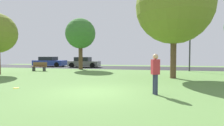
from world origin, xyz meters
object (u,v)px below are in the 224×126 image
Objects in this scene: parked_car_blue at (49,62)px; street_lamp_post at (190,49)px; birch_tree_lone at (80,34)px; parked_car_grey at (84,63)px; oak_tree_right at (174,6)px; frisbee_disc at (16,88)px; park_bench at (39,66)px; person_catcher at (155,72)px.

parked_car_blue is 18.55m from street_lamp_post.
birch_tree_lone is 8.24m from parked_car_blue.
parked_car_blue is 5.48m from parked_car_grey.
oak_tree_right is 1.93× the size of parked_car_grey.
street_lamp_post is (12.58, -3.43, 1.63)m from parked_car_grey.
frisbee_disc is 0.07× the size of parked_car_grey.
birch_tree_lone is at bearing -138.96° from park_bench.
person_catcher is at bearing 141.39° from park_bench.
birch_tree_lone reaches higher than frisbee_disc.
oak_tree_right is at bearing 165.62° from park_bench.
street_lamp_post is (2.20, 6.20, -2.87)m from oak_tree_right.
oak_tree_right is 19.38m from parked_car_blue.
birch_tree_lone reaches higher than street_lamp_post.
oak_tree_right is at bearing -109.57° from street_lamp_post.
oak_tree_right is 14.07m from park_bench.
parked_car_blue is at bearing 147.07° from oak_tree_right.
person_catcher is (8.18, -12.15, -3.09)m from birch_tree_lone.
frisbee_disc is 17.95m from parked_car_blue.
birch_tree_lone is at bearing -32.47° from parked_car_blue.
person_catcher is 0.38× the size of parked_car_blue.
person_catcher reaches higher than frisbee_disc.
birch_tree_lone is at bearing 179.87° from street_lamp_post.
parked_car_blue is 2.80× the size of park_bench.
oak_tree_right reaches higher than parked_car_blue.
park_bench is (-3.36, -2.93, -3.58)m from birch_tree_lone.
person_catcher is at bearing -59.76° from parked_car_grey.
birch_tree_lone is 14.97m from person_catcher.
person_catcher reaches higher than parked_car_blue.
street_lamp_post is (3.52, 12.12, 1.30)m from person_catcher.
parked_car_grey is at bearing 164.75° from street_lamp_post.
street_lamp_post reaches higher than parked_car_blue.
oak_tree_right reaches higher than birch_tree_lone.
person_catcher reaches higher than parked_car_grey.
street_lamp_post is (18.03, -4.05, 1.61)m from parked_car_blue.
parked_car_grey is (-0.88, 3.40, -3.42)m from birch_tree_lone.
oak_tree_right is 4.89× the size of park_bench.
birch_tree_lone is 1.29× the size of street_lamp_post.
parked_car_blue is (-6.33, 4.03, -3.40)m from birch_tree_lone.
birch_tree_lone is at bearing -75.47° from parked_car_grey.
person_catcher is at bearing -56.03° from birch_tree_lone.
street_lamp_post is at bearing -12.67° from parked_car_blue.
person_catcher is 6.34× the size of frisbee_disc.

